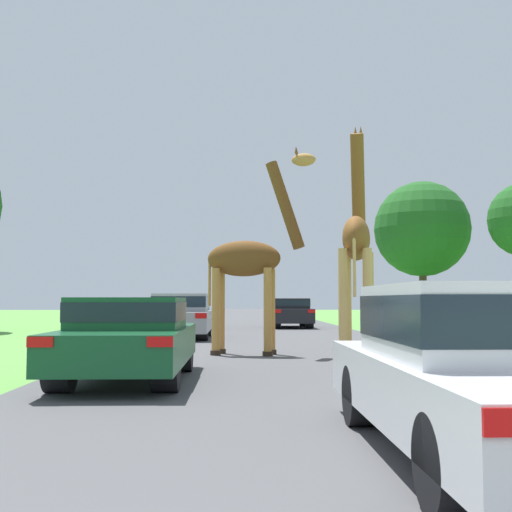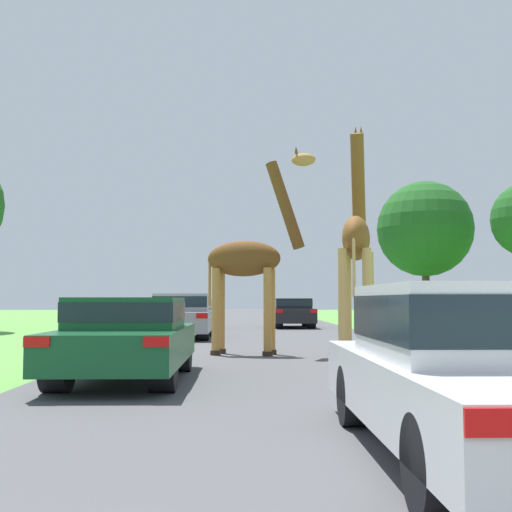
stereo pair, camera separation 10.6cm
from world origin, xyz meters
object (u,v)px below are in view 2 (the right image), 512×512
car_far_ahead (127,335)px  tree_far_right (425,229)px  car_queue_left (182,315)px  car_verge_right (293,312)px  giraffe_near_road (250,261)px  car_queue_right (191,313)px  car_lead_maroon (483,366)px  giraffe_companion (357,243)px

car_far_ahead → tree_far_right: bearing=64.5°
car_queue_left → car_verge_right: size_ratio=0.99×
giraffe_near_road → car_queue_right: 13.88m
car_lead_maroon → tree_far_right: size_ratio=0.58×
car_far_ahead → car_lead_maroon: bearing=-53.2°
car_queue_left → tree_far_right: size_ratio=0.51×
giraffe_companion → car_verge_right: size_ratio=1.35×
car_queue_left → car_far_ahead: 11.06m
giraffe_companion → car_queue_right: size_ratio=1.31×
car_verge_right → tree_far_right: bearing=37.3°
car_lead_maroon → car_far_ahead: bearing=126.8°
giraffe_companion → car_queue_left: size_ratio=1.37×
giraffe_near_road → giraffe_companion: size_ratio=0.87×
car_far_ahead → car_verge_right: size_ratio=1.05×
car_verge_right → tree_far_right: (7.94, 6.05, 4.52)m
tree_far_right → car_queue_right: bearing=-150.5°
giraffe_companion → car_far_ahead: (-4.38, -3.97, -1.82)m
car_queue_left → car_verge_right: car_queue_left is taller
car_queue_left → tree_far_right: tree_far_right is taller
car_queue_left → giraffe_companion: bearing=-57.3°
car_far_ahead → tree_far_right: tree_far_right is taller
car_lead_maroon → car_queue_right: size_ratio=1.08×
giraffe_near_road → car_lead_maroon: size_ratio=1.06×
car_queue_left → car_verge_right: bearing=62.4°
car_queue_left → tree_far_right: 19.36m
car_queue_right → giraffe_near_road: bearing=-79.7°
car_lead_maroon → tree_far_right: tree_far_right is taller
car_lead_maroon → car_queue_left: 16.58m
giraffe_near_road → car_verge_right: bearing=-175.6°
car_lead_maroon → giraffe_companion: bearing=86.2°
car_queue_right → car_verge_right: size_ratio=1.03×
giraffe_near_road → car_queue_left: (-2.17, 6.38, -1.40)m
tree_far_right → car_lead_maroon: bearing=-105.3°
car_far_ahead → tree_far_right: 28.46m
giraffe_companion → car_queue_right: giraffe_companion is taller
giraffe_companion → car_far_ahead: size_ratio=1.29×
giraffe_near_road → car_far_ahead: size_ratio=1.12×
car_queue_left → car_far_ahead: car_queue_left is taller
car_verge_right → car_queue_right: bearing=-167.2°
car_far_ahead → car_queue_right: bearing=91.4°
car_queue_right → car_queue_left: bearing=-87.7°
giraffe_near_road → tree_far_right: (10.09, 20.68, 3.07)m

